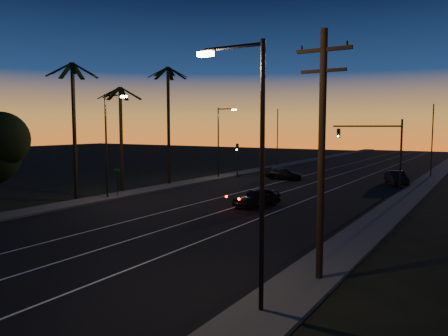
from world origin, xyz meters
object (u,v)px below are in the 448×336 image
Objects in this scene: lead_car at (257,197)px; right_car at (396,178)px; cross_car at (284,174)px; utility_pole at (322,150)px; signal_mast at (377,141)px.

lead_car is 1.05× the size of right_car.
lead_car is 1.09× the size of cross_car.
right_car is at bearing 9.36° from cross_car.
utility_pole reaches higher than lead_car.
utility_pole is at bearing -81.53° from signal_mast.
signal_mast is 1.43× the size of lead_car.
cross_car is at bearing -170.64° from right_car.
utility_pole is 2.12× the size of right_car.
lead_car is 18.06m from cross_car.
utility_pole is 33.22m from right_car.
lead_car is (-5.37, -16.49, -4.05)m from signal_mast.
signal_mast is at bearing 71.97° from lead_car.
signal_mast is 11.48m from cross_car.
utility_pole is 34.61m from cross_car.
utility_pole is 2.01× the size of lead_car.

